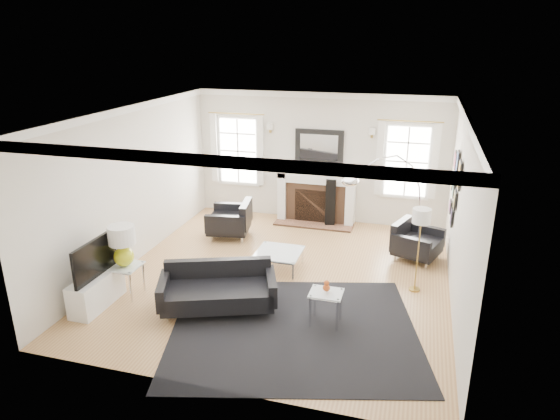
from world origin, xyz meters
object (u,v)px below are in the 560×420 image
(gourd_lamp, at_px, (122,243))
(arc_floor_lamp, at_px, (386,204))
(sofa, at_px, (218,290))
(coffee_table, at_px, (279,253))
(armchair_right, at_px, (415,242))
(armchair_left, at_px, (232,221))
(fireplace, at_px, (316,198))

(gourd_lamp, bearing_deg, arc_floor_lamp, 32.14)
(sofa, height_order, gourd_lamp, gourd_lamp)
(coffee_table, distance_m, arc_floor_lamp, 2.09)
(armchair_right, relative_size, arc_floor_lamp, 0.51)
(armchair_left, xyz_separation_m, armchair_right, (3.62, -0.09, -0.02))
(armchair_left, height_order, coffee_table, armchair_left)
(fireplace, xyz_separation_m, coffee_table, (-0.13, -2.55, -0.23))
(sofa, distance_m, gourd_lamp, 1.66)
(coffee_table, relative_size, gourd_lamp, 1.17)
(armchair_right, height_order, gourd_lamp, gourd_lamp)
(fireplace, height_order, gourd_lamp, gourd_lamp)
(sofa, relative_size, gourd_lamp, 2.84)
(armchair_left, distance_m, gourd_lamp, 2.90)
(armchair_right, bearing_deg, arc_floor_lamp, -153.21)
(sofa, distance_m, coffee_table, 1.58)
(gourd_lamp, bearing_deg, coffee_table, 36.26)
(fireplace, height_order, arc_floor_lamp, arc_floor_lamp)
(armchair_left, bearing_deg, gourd_lamp, -104.70)
(armchair_left, height_order, armchair_right, armchair_left)
(armchair_right, distance_m, coffee_table, 2.55)
(armchair_left, distance_m, armchair_right, 3.62)
(armchair_left, relative_size, armchair_right, 0.98)
(armchair_left, bearing_deg, armchair_right, -1.49)
(gourd_lamp, distance_m, arc_floor_lamp, 4.50)
(gourd_lamp, bearing_deg, armchair_right, 31.50)
(armchair_left, distance_m, coffee_table, 1.83)
(fireplace, xyz_separation_m, sofa, (-0.65, -4.04, -0.24))
(sofa, bearing_deg, coffee_table, 70.86)
(arc_floor_lamp, bearing_deg, sofa, -133.58)
(fireplace, height_order, sofa, fireplace)
(arc_floor_lamp, bearing_deg, fireplace, 133.71)
(fireplace, bearing_deg, gourd_lamp, -118.42)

